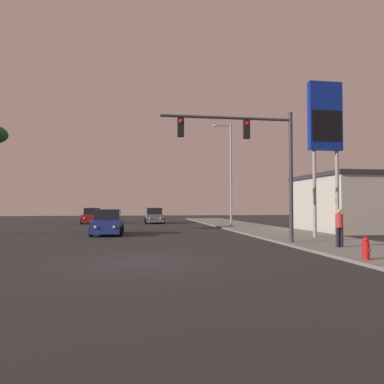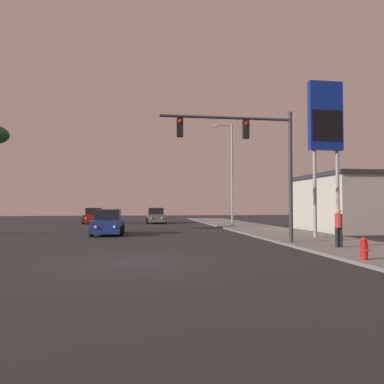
{
  "view_description": "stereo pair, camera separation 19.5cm",
  "coord_description": "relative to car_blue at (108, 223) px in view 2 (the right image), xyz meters",
  "views": [
    {
      "loc": [
        -0.19,
        -12.88,
        1.93
      ],
      "look_at": [
        3.1,
        8.72,
        2.72
      ],
      "focal_mm": 35.0,
      "sensor_mm": 36.0,
      "label": 1
    },
    {
      "loc": [
        -0.0,
        -12.91,
        1.93
      ],
      "look_at": [
        3.1,
        8.72,
        2.72
      ],
      "focal_mm": 35.0,
      "sensor_mm": 36.0,
      "label": 2
    }
  ],
  "objects": [
    {
      "name": "ground_plane",
      "position": [
        1.98,
        -12.43,
        -0.76
      ],
      "size": [
        120.0,
        120.0,
        0.0
      ],
      "primitive_type": "plane",
      "color": "#28282B"
    },
    {
      "name": "sidewalk_right",
      "position": [
        11.48,
        -2.43,
        -0.7
      ],
      "size": [
        5.0,
        60.0,
        0.12
      ],
      "color": "gray",
      "rests_on": "ground"
    },
    {
      "name": "building_gas_station",
      "position": [
        19.98,
        1.09,
        1.4
      ],
      "size": [
        10.3,
        8.3,
        4.3
      ],
      "color": "beige",
      "rests_on": "ground"
    },
    {
      "name": "car_blue",
      "position": [
        0.0,
        0.0,
        0.0
      ],
      "size": [
        2.04,
        4.33,
        1.68
      ],
      "rotation": [
        0.0,
        0.0,
        3.12
      ],
      "color": "navy",
      "rests_on": "ground"
    },
    {
      "name": "car_grey",
      "position": [
        3.85,
        15.68,
        0.0
      ],
      "size": [
        2.04,
        4.32,
        1.68
      ],
      "rotation": [
        0.0,
        0.0,
        3.16
      ],
      "color": "slate",
      "rests_on": "ground"
    },
    {
      "name": "car_red",
      "position": [
        -2.75,
        16.03,
        0.0
      ],
      "size": [
        2.04,
        4.32,
        1.68
      ],
      "rotation": [
        0.0,
        0.0,
        3.16
      ],
      "color": "maroon",
      "rests_on": "ground"
    },
    {
      "name": "traffic_light_mast",
      "position": [
        7.63,
        -7.66,
        3.93
      ],
      "size": [
        6.63,
        0.36,
        6.5
      ],
      "color": "#38383D",
      "rests_on": "sidewalk_right"
    },
    {
      "name": "street_lamp",
      "position": [
        9.98,
        6.53,
        4.36
      ],
      "size": [
        1.74,
        0.24,
        9.0
      ],
      "color": "#99999E",
      "rests_on": "sidewalk_right"
    },
    {
      "name": "gas_station_sign",
      "position": [
        12.68,
        -5.19,
        5.86
      ],
      "size": [
        2.0,
        0.42,
        9.0
      ],
      "color": "#99999E",
      "rests_on": "sidewalk_right"
    },
    {
      "name": "fire_hydrant",
      "position": [
        9.46,
        -13.73,
        -0.27
      ],
      "size": [
        0.24,
        0.34,
        0.76
      ],
      "color": "red",
      "rests_on": "sidewalk_right"
    },
    {
      "name": "pedestrian_on_sidewalk",
      "position": [
        10.62,
        -10.1,
        0.27
      ],
      "size": [
        0.34,
        0.32,
        1.67
      ],
      "color": "#23232D",
      "rests_on": "sidewalk_right"
    }
  ]
}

